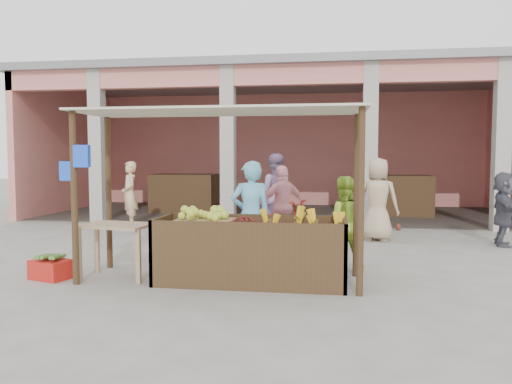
% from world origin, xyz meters
% --- Properties ---
extents(ground, '(60.00, 60.00, 0.00)m').
position_xyz_m(ground, '(0.00, 0.00, 0.00)').
color(ground, slate).
rests_on(ground, ground).
extents(market_building, '(14.40, 6.40, 4.20)m').
position_xyz_m(market_building, '(0.05, 8.93, 2.70)').
color(market_building, '#DD8173').
rests_on(market_building, ground).
extents(fruit_stall, '(2.60, 0.95, 0.80)m').
position_xyz_m(fruit_stall, '(0.50, 0.00, 0.40)').
color(fruit_stall, '#452F1B').
rests_on(fruit_stall, ground).
extents(stall_awning, '(4.09, 1.35, 2.39)m').
position_xyz_m(stall_awning, '(-0.01, 0.06, 1.98)').
color(stall_awning, '#452F1B').
rests_on(stall_awning, ground).
extents(banana_heap, '(1.05, 0.57, 0.19)m').
position_xyz_m(banana_heap, '(1.22, 0.01, 0.90)').
color(banana_heap, yellow).
rests_on(banana_heap, fruit_stall).
extents(melon_tray, '(0.81, 0.70, 0.21)m').
position_xyz_m(melon_tray, '(-0.18, 0.01, 0.90)').
color(melon_tray, '#96764D').
rests_on(melon_tray, fruit_stall).
extents(berry_heap, '(0.48, 0.39, 0.15)m').
position_xyz_m(berry_heap, '(0.41, -0.02, 0.88)').
color(berry_heap, maroon).
rests_on(berry_heap, fruit_stall).
extents(side_table, '(1.04, 0.77, 0.78)m').
position_xyz_m(side_table, '(-1.45, -0.02, 0.65)').
color(side_table, tan).
rests_on(side_table, ground).
extents(papaya_pile, '(0.65, 0.37, 0.19)m').
position_xyz_m(papaya_pile, '(-1.45, -0.02, 0.88)').
color(papaya_pile, '#3E832B').
rests_on(papaya_pile, side_table).
extents(red_crate, '(0.61, 0.52, 0.27)m').
position_xyz_m(red_crate, '(-2.36, -0.22, 0.14)').
color(red_crate, red).
rests_on(red_crate, ground).
extents(plantain_bundle, '(0.43, 0.30, 0.09)m').
position_xyz_m(plantain_bundle, '(-2.36, -0.22, 0.32)').
color(plantain_bundle, '#4A7F2E').
rests_on(plantain_bundle, red_crate).
extents(produce_sacks, '(0.86, 0.81, 0.65)m').
position_xyz_m(produce_sacks, '(2.98, 5.45, 0.33)').
color(produce_sacks, maroon).
rests_on(produce_sacks, ground).
extents(vendor_blue, '(0.79, 0.68, 1.79)m').
position_xyz_m(vendor_blue, '(0.37, 0.79, 0.90)').
color(vendor_blue, '#6AC6ED').
rests_on(vendor_blue, ground).
extents(vendor_green, '(0.78, 0.50, 1.52)m').
position_xyz_m(vendor_green, '(1.77, 1.03, 0.76)').
color(vendor_green, '#9FCB33').
rests_on(vendor_green, ground).
extents(motorcycle, '(1.38, 2.02, 1.00)m').
position_xyz_m(motorcycle, '(0.55, 2.42, 0.50)').
color(motorcycle, '#A71F1A').
rests_on(motorcycle, ground).
extents(shopper_b, '(1.12, 0.99, 1.69)m').
position_xyz_m(shopper_b, '(0.66, 2.91, 0.84)').
color(shopper_b, pink).
rests_on(shopper_b, ground).
extents(shopper_c, '(1.07, 0.87, 1.91)m').
position_xyz_m(shopper_c, '(2.55, 3.83, 0.95)').
color(shopper_c, tan).
rests_on(shopper_c, ground).
extents(shopper_d, '(0.84, 1.50, 1.53)m').
position_xyz_m(shopper_d, '(4.93, 3.58, 0.77)').
color(shopper_d, '#484853').
rests_on(shopper_d, ground).
extents(shopper_e, '(0.76, 0.79, 1.70)m').
position_xyz_m(shopper_e, '(-3.36, 5.00, 0.85)').
color(shopper_e, '#DAB682').
rests_on(shopper_e, ground).
extents(shopper_f, '(1.02, 0.65, 1.99)m').
position_xyz_m(shopper_f, '(0.28, 4.70, 1.00)').
color(shopper_f, gray).
rests_on(shopper_f, ground).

